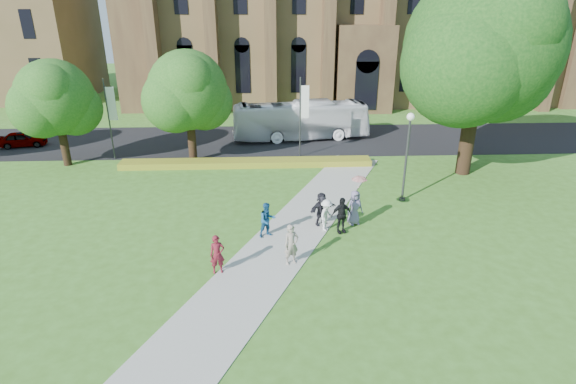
{
  "coord_description": "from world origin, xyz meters",
  "views": [
    {
      "loc": [
        -0.4,
        -17.69,
        10.58
      ],
      "look_at": [
        0.6,
        4.18,
        1.6
      ],
      "focal_mm": 28.0,
      "sensor_mm": 36.0,
      "label": 1
    }
  ],
  "objects_px": {
    "streetlamp": "(407,147)",
    "pedestrian_0": "(217,254)",
    "car_0": "(22,139)",
    "large_tree": "(482,47)",
    "tour_coach": "(301,120)"
  },
  "relations": [
    {
      "from": "streetlamp",
      "to": "pedestrian_0",
      "type": "distance_m",
      "value": 12.83
    },
    {
      "from": "streetlamp",
      "to": "car_0",
      "type": "height_order",
      "value": "streetlamp"
    },
    {
      "from": "large_tree",
      "to": "car_0",
      "type": "xyz_separation_m",
      "value": [
        -33.56,
        7.94,
        -7.73
      ]
    },
    {
      "from": "pedestrian_0",
      "to": "car_0",
      "type": "bearing_deg",
      "value": 117.51
    },
    {
      "from": "streetlamp",
      "to": "pedestrian_0",
      "type": "relative_size",
      "value": 3.01
    },
    {
      "from": "streetlamp",
      "to": "tour_coach",
      "type": "distance_m",
      "value": 14.79
    },
    {
      "from": "tour_coach",
      "to": "pedestrian_0",
      "type": "relative_size",
      "value": 6.69
    },
    {
      "from": "pedestrian_0",
      "to": "tour_coach",
      "type": "bearing_deg",
      "value": 62.16
    },
    {
      "from": "large_tree",
      "to": "pedestrian_0",
      "type": "distance_m",
      "value": 21.07
    },
    {
      "from": "tour_coach",
      "to": "large_tree",
      "type": "bearing_deg",
      "value": -138.48
    },
    {
      "from": "tour_coach",
      "to": "streetlamp",
      "type": "bearing_deg",
      "value": -166.97
    },
    {
      "from": "tour_coach",
      "to": "pedestrian_0",
      "type": "xyz_separation_m",
      "value": [
        -5.07,
        -21.28,
        -0.73
      ]
    },
    {
      "from": "car_0",
      "to": "tour_coach",
      "type": "bearing_deg",
      "value": -98.65
    },
    {
      "from": "streetlamp",
      "to": "pedestrian_0",
      "type": "height_order",
      "value": "streetlamp"
    },
    {
      "from": "streetlamp",
      "to": "tour_coach",
      "type": "height_order",
      "value": "streetlamp"
    }
  ]
}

